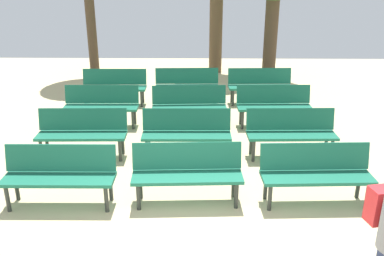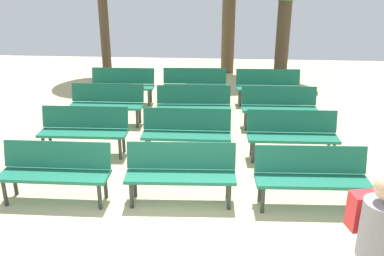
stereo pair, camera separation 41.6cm
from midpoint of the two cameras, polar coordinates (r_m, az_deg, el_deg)
bench_r0_c0 at (r=6.39m, az=-19.46°, el=-5.74°), size 1.60×0.49×0.87m
bench_r0_c1 at (r=6.10m, az=-2.63°, el=-5.77°), size 1.62×0.55×0.87m
bench_r0_c2 at (r=6.28m, az=14.77°, el=-5.66°), size 1.62×0.55×0.87m
bench_r1_c0 at (r=7.85m, az=-16.25°, el=-0.30°), size 1.61×0.52×0.87m
bench_r1_c1 at (r=7.53m, az=-2.34°, el=-0.34°), size 1.61×0.50×0.87m
bench_r1_c2 at (r=7.71m, az=11.88°, el=-0.30°), size 1.61×0.53×0.87m
bench_r2_c0 at (r=9.30m, az=-13.55°, el=3.29°), size 1.61×0.51×0.87m
bench_r2_c1 at (r=9.01m, az=-1.71°, el=3.32°), size 1.62×0.57×0.87m
bench_r2_c2 at (r=9.19m, az=9.86°, el=3.35°), size 1.61×0.53×0.87m
bench_r3_c0 at (r=10.75m, az=-11.68°, el=5.83°), size 1.61×0.50×0.87m
bench_r3_c1 at (r=10.62m, az=-1.81°, el=6.08°), size 1.62×0.55×0.87m
bench_r3_c2 at (r=10.72m, az=8.18°, el=6.01°), size 1.62×0.53×0.87m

